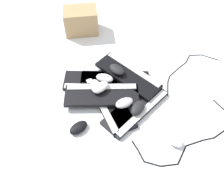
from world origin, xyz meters
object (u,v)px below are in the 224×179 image
object	(u,v)px
mouse_0	(117,69)
mouse_4	(138,108)
keyboard_3	(110,102)
keyboard_2	(98,82)
keyboard_5	(128,75)
cardboard_box	(81,21)
keyboard_0	(136,108)
mouse_3	(124,103)
keyboard_4	(102,95)
mouse_5	(96,86)
mouse_1	(174,140)
keyboard_1	(115,81)
mouse_7	(105,78)
mouse_6	(79,128)
mouse_2	(100,87)

from	to	relation	value
mouse_0	mouse_4	world-z (taller)	mouse_0
keyboard_3	keyboard_2	bearing A→B (deg)	143.88
keyboard_5	cardboard_box	world-z (taller)	cardboard_box
keyboard_0	keyboard_2	world-z (taller)	same
mouse_3	mouse_4	distance (m)	0.08
keyboard_4	mouse_4	world-z (taller)	mouse_4
mouse_4	mouse_5	world-z (taller)	mouse_5
keyboard_2	mouse_1	size ratio (longest dim) A/B	4.17
keyboard_1	cardboard_box	bearing A→B (deg)	145.57
keyboard_0	keyboard_1	world-z (taller)	same
keyboard_0	cardboard_box	world-z (taller)	cardboard_box
keyboard_1	mouse_7	size ratio (longest dim) A/B	4.16
keyboard_1	mouse_7	xyz separation A→B (m)	(-0.05, -0.04, 0.04)
mouse_0	mouse_5	world-z (taller)	same
mouse_6	keyboard_3	bearing A→B (deg)	-174.74
mouse_4	mouse_3	bearing A→B (deg)	97.93
keyboard_0	cardboard_box	distance (m)	0.82
mouse_5	mouse_3	bearing A→B (deg)	40.02
keyboard_3	mouse_5	bearing A→B (deg)	169.71
keyboard_5	mouse_6	size ratio (longest dim) A/B	4.20
keyboard_0	mouse_0	size ratio (longest dim) A/B	4.21
mouse_4	cardboard_box	distance (m)	0.84
keyboard_4	mouse_7	xyz separation A→B (m)	(-0.05, 0.12, 0.01)
keyboard_3	mouse_2	xyz separation A→B (m)	(-0.08, 0.03, 0.07)
keyboard_3	mouse_6	world-z (taller)	mouse_6
mouse_3	mouse_0	bearing A→B (deg)	-104.75
keyboard_2	cardboard_box	bearing A→B (deg)	135.25
mouse_4	keyboard_0	bearing A→B (deg)	52.38
keyboard_1	mouse_5	size ratio (longest dim) A/B	4.16
keyboard_0	mouse_4	bearing A→B (deg)	-40.03
mouse_3	mouse_7	bearing A→B (deg)	-82.90
keyboard_1	mouse_1	bearing A→B (deg)	-23.00
keyboard_5	mouse_2	distance (m)	0.22
keyboard_5	mouse_0	xyz separation A→B (m)	(-0.07, -0.02, 0.04)
keyboard_0	mouse_2	bearing A→B (deg)	-176.62
mouse_3	keyboard_0	bearing A→B (deg)	146.12
mouse_2	mouse_3	size ratio (longest dim) A/B	1.00
keyboard_3	mouse_7	world-z (taller)	mouse_7
mouse_1	mouse_3	distance (m)	0.34
mouse_0	mouse_3	distance (m)	0.24
keyboard_1	mouse_0	distance (m)	0.08
keyboard_3	keyboard_4	size ratio (longest dim) A/B	0.98
mouse_3	mouse_6	xyz separation A→B (m)	(-0.15, -0.26, -0.03)
keyboard_2	mouse_4	distance (m)	0.33
mouse_2	mouse_6	world-z (taller)	mouse_2
keyboard_0	mouse_6	xyz separation A→B (m)	(-0.22, -0.28, 0.01)
keyboard_1	keyboard_5	bearing A→B (deg)	46.89
keyboard_1	mouse_4	distance (m)	0.27
keyboard_3	keyboard_4	distance (m)	0.06
mouse_3	cardboard_box	xyz separation A→B (m)	(-0.62, 0.47, 0.04)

